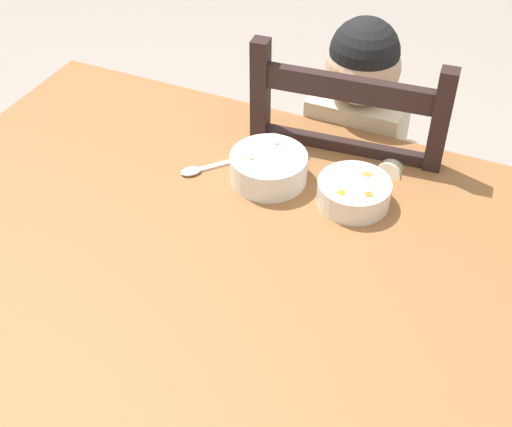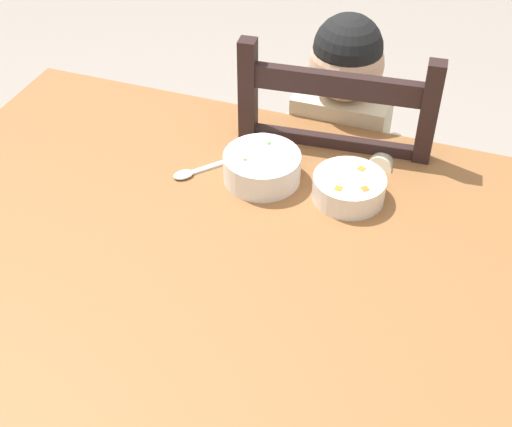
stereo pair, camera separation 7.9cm
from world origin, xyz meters
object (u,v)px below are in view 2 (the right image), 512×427
dining_chair (334,203)px  child_figure (336,149)px  bowl_of_carrots (349,187)px  dining_table (222,290)px  bowl_of_peas (261,166)px  spoon (192,172)px

dining_chair → child_figure: bearing=-124.8°
dining_chair → bowl_of_carrots: size_ratio=6.79×
dining_table → bowl_of_carrots: 0.32m
bowl_of_carrots → dining_table: bearing=-128.2°
dining_table → bowl_of_carrots: bearing=51.8°
dining_table → dining_chair: bearing=79.9°
child_figure → dining_chair: bearing=55.2°
bowl_of_peas → bowl_of_carrots: 0.18m
spoon → dining_table: bearing=-54.5°
dining_table → child_figure: (0.09, 0.52, -0.00)m
dining_chair → bowl_of_peas: bearing=-108.0°
bowl_of_peas → spoon: size_ratio=1.35×
dining_chair → child_figure: child_figure is taller
dining_table → bowl_of_carrots: bowl_of_carrots is taller
dining_table → spoon: bearing=125.5°
dining_chair → bowl_of_carrots: bearing=-73.6°
bowl_of_carrots → bowl_of_peas: bearing=180.0°
dining_table → bowl_of_peas: size_ratio=8.44×
dining_chair → bowl_of_peas: (-0.10, -0.30, 0.31)m
dining_table → spoon: (-0.14, 0.20, 0.10)m
dining_table → child_figure: child_figure is taller
child_figure → bowl_of_carrots: 0.33m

